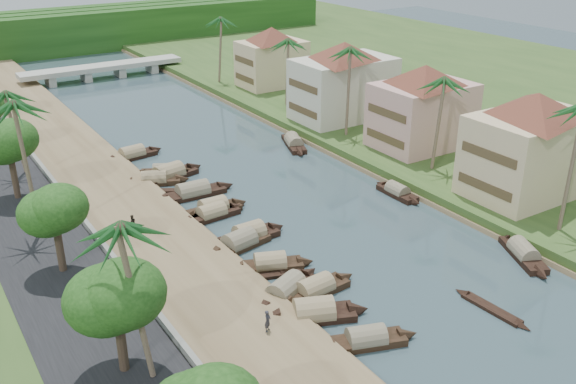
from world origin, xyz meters
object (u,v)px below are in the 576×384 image
bridge (102,69)px  sampan_0 (366,340)px  person_near (268,321)px  building_near (531,143)px  sampan_1 (314,313)px

bridge → sampan_0: (-8.85, -83.49, -1.31)m
sampan_0 → person_near: person_near is taller
bridge → person_near: bridge is taller
bridge → sampan_0: bearing=-96.0°
building_near → sampan_1: size_ratio=1.74×
bridge → person_near: size_ratio=17.59×
building_near → person_near: (-33.19, -5.44, -4.79)m
person_near → sampan_0: bearing=-72.3°
sampan_1 → person_near: person_near is taller
sampan_0 → sampan_1: size_ratio=0.91×
building_near → person_near: building_near is taller
bridge → sampan_1: size_ratio=3.28×
bridge → sampan_0: size_ratio=3.62×
building_near → person_near: bearing=-170.7°
bridge → building_near: bearing=-75.6°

